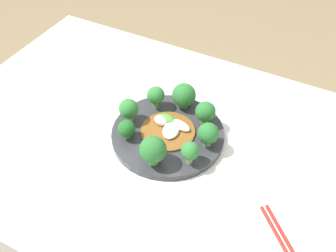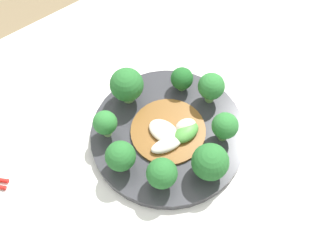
{
  "view_description": "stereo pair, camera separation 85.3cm",
  "coord_description": "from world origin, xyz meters",
  "px_view_note": "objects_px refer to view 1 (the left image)",
  "views": [
    {
      "loc": [
        -0.3,
        0.56,
        1.41
      ],
      "look_at": [
        -0.0,
        -0.02,
        0.76
      ],
      "focal_mm": 42.0,
      "sensor_mm": 36.0,
      "label": 1
    },
    {
      "loc": [
        -0.2,
        -0.29,
        1.33
      ],
      "look_at": [
        -0.0,
        -0.02,
        0.76
      ],
      "focal_mm": 42.0,
      "sensor_mm": 36.0,
      "label": 2
    }
  ],
  "objects_px": {
    "broccoli_northeast": "(127,129)",
    "broccoli_north": "(153,150)",
    "broccoli_southwest": "(205,112)",
    "broccoli_west": "(208,134)",
    "broccoli_southeast": "(156,96)",
    "broccoli_east": "(129,109)",
    "stirfry_center": "(169,127)",
    "broccoli_south": "(184,95)",
    "plate": "(168,134)",
    "broccoli_northwest": "(190,151)"
  },
  "relations": [
    {
      "from": "broccoli_southeast",
      "to": "broccoli_east",
      "type": "distance_m",
      "value": 0.08
    },
    {
      "from": "broccoli_northwest",
      "to": "broccoli_east",
      "type": "xyz_separation_m",
      "value": [
        0.19,
        -0.05,
        0.0
      ]
    },
    {
      "from": "plate",
      "to": "broccoli_south",
      "type": "height_order",
      "value": "broccoli_south"
    },
    {
      "from": "stirfry_center",
      "to": "broccoli_south",
      "type": "bearing_deg",
      "value": -86.88
    },
    {
      "from": "broccoli_west",
      "to": "broccoli_south",
      "type": "relative_size",
      "value": 0.92
    },
    {
      "from": "broccoli_northwest",
      "to": "broccoli_north",
      "type": "height_order",
      "value": "broccoli_north"
    },
    {
      "from": "broccoli_southwest",
      "to": "broccoli_west",
      "type": "relative_size",
      "value": 1.0
    },
    {
      "from": "broccoli_northwest",
      "to": "broccoli_northeast",
      "type": "height_order",
      "value": "broccoli_northwest"
    },
    {
      "from": "broccoli_southeast",
      "to": "broccoli_south",
      "type": "xyz_separation_m",
      "value": [
        -0.06,
        -0.03,
        -0.0
      ]
    },
    {
      "from": "broccoli_west",
      "to": "broccoli_north",
      "type": "bearing_deg",
      "value": 51.31
    },
    {
      "from": "broccoli_northeast",
      "to": "broccoli_south",
      "type": "height_order",
      "value": "broccoli_south"
    },
    {
      "from": "broccoli_northeast",
      "to": "broccoli_east",
      "type": "height_order",
      "value": "broccoli_east"
    },
    {
      "from": "broccoli_west",
      "to": "stirfry_center",
      "type": "height_order",
      "value": "broccoli_west"
    },
    {
      "from": "broccoli_northeast",
      "to": "broccoli_west",
      "type": "distance_m",
      "value": 0.19
    },
    {
      "from": "broccoli_southwest",
      "to": "broccoli_northeast",
      "type": "bearing_deg",
      "value": 42.34
    },
    {
      "from": "broccoli_west",
      "to": "broccoli_south",
      "type": "bearing_deg",
      "value": -41.48
    },
    {
      "from": "broccoli_southeast",
      "to": "stirfry_center",
      "type": "height_order",
      "value": "broccoli_southeast"
    },
    {
      "from": "broccoli_northwest",
      "to": "broccoli_southwest",
      "type": "height_order",
      "value": "broccoli_southwest"
    },
    {
      "from": "broccoli_north",
      "to": "broccoli_east",
      "type": "height_order",
      "value": "broccoli_north"
    },
    {
      "from": "broccoli_southwest",
      "to": "broccoli_north",
      "type": "distance_m",
      "value": 0.17
    },
    {
      "from": "plate",
      "to": "broccoli_north",
      "type": "bearing_deg",
      "value": 98.59
    },
    {
      "from": "broccoli_northeast",
      "to": "broccoli_south",
      "type": "bearing_deg",
      "value": -113.66
    },
    {
      "from": "plate",
      "to": "broccoli_west",
      "type": "height_order",
      "value": "broccoli_west"
    },
    {
      "from": "broccoli_northeast",
      "to": "broccoli_north",
      "type": "xyz_separation_m",
      "value": [
        -0.09,
        0.04,
        0.01
      ]
    },
    {
      "from": "broccoli_southeast",
      "to": "broccoli_east",
      "type": "xyz_separation_m",
      "value": [
        0.03,
        0.07,
        0.0
      ]
    },
    {
      "from": "broccoli_southwest",
      "to": "stirfry_center",
      "type": "height_order",
      "value": "broccoli_southwest"
    },
    {
      "from": "broccoli_southwest",
      "to": "broccoli_east",
      "type": "distance_m",
      "value": 0.18
    },
    {
      "from": "broccoli_northeast",
      "to": "broccoli_north",
      "type": "relative_size",
      "value": 0.68
    },
    {
      "from": "plate",
      "to": "broccoli_west",
      "type": "distance_m",
      "value": 0.11
    },
    {
      "from": "broccoli_northwest",
      "to": "stirfry_center",
      "type": "relative_size",
      "value": 0.44
    },
    {
      "from": "broccoli_north",
      "to": "plate",
      "type": "bearing_deg",
      "value": -81.41
    },
    {
      "from": "broccoli_south",
      "to": "broccoli_north",
      "type": "bearing_deg",
      "value": 96.28
    },
    {
      "from": "broccoli_west",
      "to": "broccoli_south",
      "type": "xyz_separation_m",
      "value": [
        0.11,
        -0.09,
        0.0
      ]
    },
    {
      "from": "broccoli_northeast",
      "to": "broccoli_west",
      "type": "relative_size",
      "value": 0.81
    },
    {
      "from": "broccoli_west",
      "to": "broccoli_south",
      "type": "height_order",
      "value": "broccoli_south"
    },
    {
      "from": "plate",
      "to": "broccoli_north",
      "type": "distance_m",
      "value": 0.11
    },
    {
      "from": "broccoli_southeast",
      "to": "plate",
      "type": "bearing_deg",
      "value": 136.13
    },
    {
      "from": "broccoli_southwest",
      "to": "broccoli_west",
      "type": "bearing_deg",
      "value": 118.48
    },
    {
      "from": "broccoli_southwest",
      "to": "broccoli_west",
      "type": "distance_m",
      "value": 0.07
    },
    {
      "from": "broccoli_east",
      "to": "broccoli_northwest",
      "type": "bearing_deg",
      "value": 164.55
    },
    {
      "from": "broccoli_south",
      "to": "broccoli_northeast",
      "type": "bearing_deg",
      "value": 66.34
    },
    {
      "from": "broccoli_northwest",
      "to": "broccoli_south",
      "type": "bearing_deg",
      "value": -60.1
    },
    {
      "from": "broccoli_west",
      "to": "broccoli_east",
      "type": "relative_size",
      "value": 0.96
    },
    {
      "from": "broccoli_northeast",
      "to": "broccoli_south",
      "type": "xyz_separation_m",
      "value": [
        -0.07,
        -0.16,
        0.01
      ]
    },
    {
      "from": "broccoli_southwest",
      "to": "broccoli_northeast",
      "type": "distance_m",
      "value": 0.19
    },
    {
      "from": "broccoli_west",
      "to": "broccoli_northeast",
      "type": "bearing_deg",
      "value": 20.5
    },
    {
      "from": "broccoli_south",
      "to": "stirfry_center",
      "type": "bearing_deg",
      "value": 93.12
    },
    {
      "from": "plate",
      "to": "broccoli_northwest",
      "type": "height_order",
      "value": "broccoli_northwest"
    },
    {
      "from": "broccoli_west",
      "to": "stirfry_center",
      "type": "bearing_deg",
      "value": -0.98
    },
    {
      "from": "broccoli_northwest",
      "to": "broccoli_southeast",
      "type": "bearing_deg",
      "value": -39.38
    }
  ]
}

